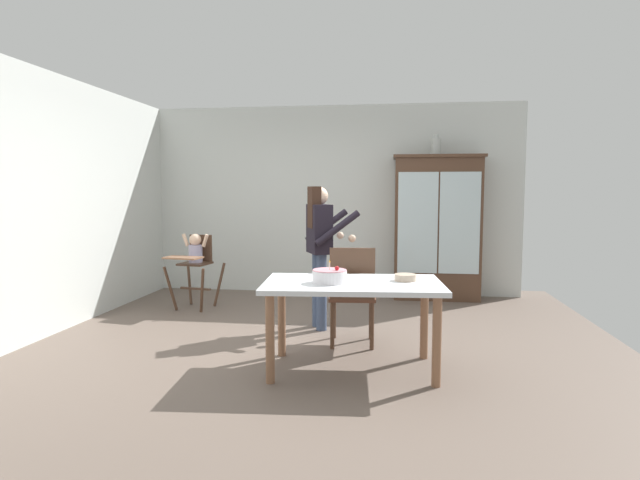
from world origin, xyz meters
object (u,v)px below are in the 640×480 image
ceramic_vase (436,146)px  dining_chair_far_side (352,289)px  high_chair_with_toddler (195,257)px  adult_person (320,239)px  birthday_cake (330,276)px  china_cabinet (437,227)px  dining_table (353,294)px  serving_bowl (405,277)px

ceramic_vase → dining_chair_far_side: (-0.94, -2.41, -1.53)m
high_chair_with_toddler → dining_chair_far_side: bearing=-24.1°
high_chair_with_toddler → adult_person: adult_person is taller
high_chair_with_toddler → dining_chair_far_side: 2.50m
dining_chair_far_side → birthday_cake: bearing=75.8°
china_cabinet → dining_table: (-0.92, -3.05, -0.35)m
china_cabinet → dining_chair_far_side: (-0.97, -2.41, -0.43)m
serving_bowl → birthday_cake: bearing=-163.3°
adult_person → dining_chair_far_side: 0.86m
ceramic_vase → serving_bowl: 3.26m
adult_person → birthday_cake: adult_person is taller
high_chair_with_toddler → dining_table: (2.14, -2.02, -0.01)m
ceramic_vase → birthday_cake: ceramic_vase is taller
dining_chair_far_side → ceramic_vase: bearing=-115.0°
serving_bowl → dining_chair_far_side: 0.75m
china_cabinet → birthday_cake: bearing=-109.5°
adult_person → birthday_cake: bearing=167.5°
serving_bowl → dining_chair_far_side: (-0.48, 0.53, -0.21)m
ceramic_vase → dining_table: bearing=-106.2°
china_cabinet → dining_chair_far_side: china_cabinet is taller
ceramic_vase → birthday_cake: bearing=-108.9°
china_cabinet → birthday_cake: 3.32m
adult_person → serving_bowl: 1.47m
high_chair_with_toddler → serving_bowl: high_chair_with_toddler is taller
ceramic_vase → high_chair_with_toddler: (-3.03, -1.04, -1.43)m
adult_person → dining_chair_far_side: adult_person is taller
china_cabinet → birthday_cake: size_ratio=7.02×
dining_table → birthday_cake: bearing=-158.8°
dining_table → high_chair_with_toddler: bearing=136.7°
adult_person → dining_table: (0.45, -1.28, -0.33)m
high_chair_with_toddler → birthday_cake: bearing=-37.6°
birthday_cake → dining_chair_far_side: bearing=79.6°
adult_person → dining_chair_far_side: (0.40, -0.64, -0.41)m
birthday_cake → dining_chair_far_side: 0.76m
birthday_cake → serving_bowl: (0.61, 0.18, -0.03)m
ceramic_vase → high_chair_with_toddler: ceramic_vase is taller
dining_chair_far_side → adult_person: bearing=-61.8°
ceramic_vase → dining_chair_far_side: ceramic_vase is taller
dining_table → serving_bowl: serving_bowl is taller
dining_table → birthday_cake: (-0.18, -0.07, 0.15)m
adult_person → dining_table: 1.40m
ceramic_vase → dining_table: ceramic_vase is taller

